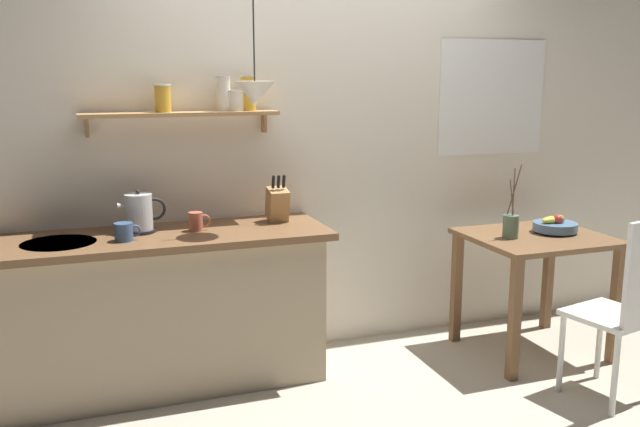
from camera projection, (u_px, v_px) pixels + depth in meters
ground_plane at (351, 382)px, 3.96m from camera, size 14.00×14.00×0.00m
back_wall at (344, 136)px, 4.36m from camera, size 6.80×0.11×2.70m
kitchen_counter at (164, 310)px, 3.83m from camera, size 1.83×0.63×0.89m
wall_shelf at (201, 105)px, 3.86m from camera, size 1.10×0.20×0.34m
dining_table at (535, 257)px, 4.28m from camera, size 0.82×0.74×0.76m
dining_chair_near at (626, 303)px, 3.61m from camera, size 0.47×0.47×1.03m
fruit_bowl at (555, 226)px, 4.31m from camera, size 0.27×0.27×0.12m
twig_vase at (511, 225)px, 4.16m from camera, size 0.10×0.10×0.45m
electric_kettle at (140, 214)px, 3.74m from camera, size 0.26×0.17×0.24m
knife_block at (277, 204)px, 4.02m from camera, size 0.11×0.16×0.28m
coffee_mug_by_sink at (124, 232)px, 3.57m from camera, size 0.14×0.10×0.10m
coffee_mug_spare at (196, 222)px, 3.80m from camera, size 0.12×0.08×0.10m
pendant_lamp at (255, 92)px, 3.64m from camera, size 0.22×0.22×0.57m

